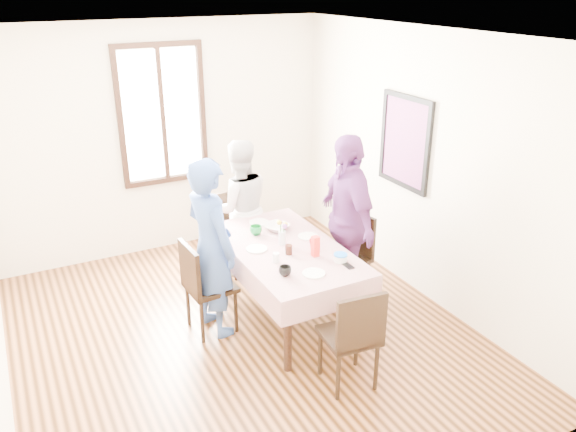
% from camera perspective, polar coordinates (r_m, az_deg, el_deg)
% --- Properties ---
extents(ground, '(4.50, 4.50, 0.00)m').
position_cam_1_polar(ground, '(5.52, -4.38, -11.74)').
color(ground, '#321A09').
rests_on(ground, ground).
extents(back_wall, '(4.00, 0.00, 4.00)m').
position_cam_1_polar(back_wall, '(6.93, -12.22, 7.39)').
color(back_wall, '#F1E3C3').
rests_on(back_wall, ground).
extents(right_wall, '(0.00, 4.50, 4.50)m').
position_cam_1_polar(right_wall, '(5.90, 13.36, 4.65)').
color(right_wall, '#F1E3C3').
rests_on(right_wall, ground).
extents(window_frame, '(1.02, 0.06, 1.62)m').
position_cam_1_polar(window_frame, '(6.84, -12.38, 9.78)').
color(window_frame, black).
rests_on(window_frame, back_wall).
extents(window_pane, '(0.90, 0.02, 1.50)m').
position_cam_1_polar(window_pane, '(6.85, -12.40, 9.79)').
color(window_pane, white).
rests_on(window_pane, back_wall).
extents(art_poster, '(0.04, 0.76, 0.96)m').
position_cam_1_polar(art_poster, '(6.05, 11.56, 7.23)').
color(art_poster, red).
rests_on(art_poster, right_wall).
extents(dining_table, '(0.85, 1.61, 0.75)m').
position_cam_1_polar(dining_table, '(5.59, -0.24, -6.70)').
color(dining_table, black).
rests_on(dining_table, ground).
extents(tablecloth, '(0.97, 1.73, 0.01)m').
position_cam_1_polar(tablecloth, '(5.41, -0.25, -3.18)').
color(tablecloth, '#5D0817').
rests_on(tablecloth, dining_table).
extents(chair_left, '(0.44, 0.44, 0.91)m').
position_cam_1_polar(chair_left, '(5.43, -7.70, -6.91)').
color(chair_left, black).
rests_on(chair_left, ground).
extents(chair_right, '(0.49, 0.49, 0.91)m').
position_cam_1_polar(chair_right, '(5.91, 5.68, -4.22)').
color(chair_right, black).
rests_on(chair_right, ground).
extents(chair_far, '(0.47, 0.47, 0.91)m').
position_cam_1_polar(chair_far, '(6.45, -4.77, -1.77)').
color(chair_far, black).
rests_on(chair_far, ground).
extents(chair_near, '(0.46, 0.46, 0.91)m').
position_cam_1_polar(chair_near, '(4.73, 6.06, -11.66)').
color(chair_near, black).
rests_on(chair_near, ground).
extents(person_left, '(0.53, 0.69, 1.69)m').
position_cam_1_polar(person_left, '(5.25, -7.73, -3.14)').
color(person_left, '#324D8E').
rests_on(person_left, ground).
extents(person_far, '(0.82, 0.68, 1.54)m').
position_cam_1_polar(person_far, '(6.31, -4.79, 0.77)').
color(person_far, beige).
rests_on(person_far, ground).
extents(person_right, '(0.57, 1.08, 1.76)m').
position_cam_1_polar(person_right, '(5.72, 5.68, -0.45)').
color(person_right, '#693174').
rests_on(person_right, ground).
extents(mug_black, '(0.11, 0.11, 0.09)m').
position_cam_1_polar(mug_black, '(4.90, -0.29, -5.48)').
color(mug_black, black).
rests_on(mug_black, tablecloth).
extents(mug_flag, '(0.11, 0.11, 0.08)m').
position_cam_1_polar(mug_flag, '(5.41, 2.53, -2.70)').
color(mug_flag, red).
rests_on(mug_flag, tablecloth).
extents(mug_green, '(0.16, 0.16, 0.09)m').
position_cam_1_polar(mug_green, '(5.66, -3.21, -1.42)').
color(mug_green, '#0C7226').
rests_on(mug_green, tablecloth).
extents(serving_bowl, '(0.32, 0.32, 0.06)m').
position_cam_1_polar(serving_bowl, '(5.76, -1.12, -1.12)').
color(serving_bowl, white).
rests_on(serving_bowl, tablecloth).
extents(juice_carton, '(0.06, 0.06, 0.19)m').
position_cam_1_polar(juice_carton, '(5.21, 2.74, -3.02)').
color(juice_carton, red).
rests_on(juice_carton, tablecloth).
extents(butter_tub, '(0.12, 0.12, 0.06)m').
position_cam_1_polar(butter_tub, '(5.16, 5.23, -4.19)').
color(butter_tub, white).
rests_on(butter_tub, tablecloth).
extents(jam_jar, '(0.06, 0.06, 0.09)m').
position_cam_1_polar(jam_jar, '(5.26, 0.06, -3.36)').
color(jam_jar, black).
rests_on(jam_jar, tablecloth).
extents(drinking_glass, '(0.06, 0.06, 0.09)m').
position_cam_1_polar(drinking_glass, '(5.12, -1.19, -4.14)').
color(drinking_glass, silver).
rests_on(drinking_glass, tablecloth).
extents(smartphone, '(0.06, 0.12, 0.01)m').
position_cam_1_polar(smartphone, '(5.09, 6.00, -4.95)').
color(smartphone, black).
rests_on(smartphone, tablecloth).
extents(flower_vase, '(0.07, 0.07, 0.13)m').
position_cam_1_polar(flower_vase, '(5.45, -0.59, -2.15)').
color(flower_vase, silver).
rests_on(flower_vase, tablecloth).
extents(plate_left, '(0.20, 0.20, 0.01)m').
position_cam_1_polar(plate_left, '(5.37, -3.13, -3.27)').
color(plate_left, white).
rests_on(plate_left, tablecloth).
extents(plate_right, '(0.20, 0.20, 0.01)m').
position_cam_1_polar(plate_right, '(5.62, 2.02, -2.03)').
color(plate_right, white).
rests_on(plate_right, tablecloth).
extents(plate_far, '(0.20, 0.20, 0.01)m').
position_cam_1_polar(plate_far, '(5.94, -2.89, -0.62)').
color(plate_far, white).
rests_on(plate_far, tablecloth).
extents(plate_near, '(0.20, 0.20, 0.01)m').
position_cam_1_polar(plate_near, '(4.95, 2.57, -5.69)').
color(plate_near, white).
rests_on(plate_near, tablecloth).
extents(butter_lid, '(0.12, 0.12, 0.01)m').
position_cam_1_polar(butter_lid, '(5.14, 5.24, -3.83)').
color(butter_lid, blue).
rests_on(butter_lid, butter_tub).
extents(flower_bunch, '(0.09, 0.09, 0.10)m').
position_cam_1_polar(flower_bunch, '(5.40, -0.60, -1.03)').
color(flower_bunch, yellow).
rests_on(flower_bunch, flower_vase).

